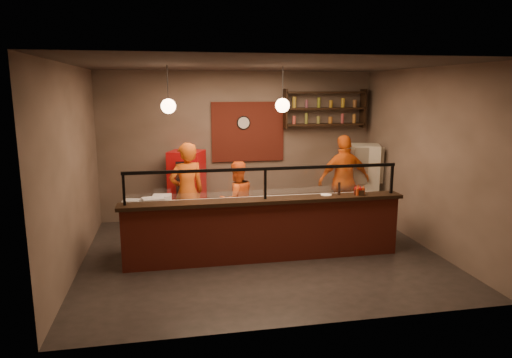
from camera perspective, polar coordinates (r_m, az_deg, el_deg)
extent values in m
plane|color=black|center=(8.05, 0.67, -9.34)|extent=(6.00, 6.00, 0.00)
plane|color=#38302B|center=(7.55, 0.73, 14.04)|extent=(6.00, 6.00, 0.00)
plane|color=#726054|center=(10.08, -2.16, 4.21)|extent=(6.00, 0.00, 6.00)
plane|color=#726054|center=(7.63, -21.95, 1.14)|extent=(0.00, 5.00, 5.00)
plane|color=#726054|center=(8.74, 20.36, 2.44)|extent=(0.00, 5.00, 5.00)
plane|color=#726054|center=(5.26, 6.18, -2.35)|extent=(6.00, 0.00, 6.00)
cube|color=maroon|center=(10.05, -1.01, 5.92)|extent=(1.60, 0.04, 1.30)
cube|color=maroon|center=(7.61, 1.14, -6.60)|extent=(4.60, 0.25, 1.00)
cube|color=black|center=(7.46, 1.15, -2.72)|extent=(4.70, 0.37, 0.06)
cube|color=gray|center=(8.10, 0.40, -6.04)|extent=(4.60, 0.75, 0.85)
cube|color=white|center=(7.98, 0.40, -2.95)|extent=(4.60, 0.75, 0.05)
cube|color=white|center=(7.40, 1.16, -0.62)|extent=(4.40, 0.02, 0.50)
cube|color=black|center=(7.36, 1.17, 1.29)|extent=(4.50, 0.05, 0.05)
cube|color=black|center=(7.28, -16.20, -1.27)|extent=(0.04, 0.04, 0.50)
cube|color=black|center=(7.40, 1.16, -0.62)|extent=(0.04, 0.04, 0.50)
cube|color=black|center=(8.15, 16.61, 0.01)|extent=(0.04, 0.04, 0.50)
cube|color=black|center=(10.32, 8.54, 6.77)|extent=(1.80, 0.28, 0.04)
cube|color=black|center=(10.30, 8.59, 8.71)|extent=(1.80, 0.28, 0.04)
cube|color=black|center=(10.29, 8.65, 10.66)|extent=(1.80, 0.28, 0.04)
cube|color=black|center=(10.03, 3.68, 8.75)|extent=(0.04, 0.28, 0.85)
cube|color=black|center=(10.63, 13.23, 8.62)|extent=(0.04, 0.28, 0.85)
cylinder|color=black|center=(10.00, -1.58, 7.04)|extent=(0.30, 0.04, 0.30)
cylinder|color=black|center=(7.59, -11.00, 11.56)|extent=(0.01, 0.01, 0.60)
sphere|color=#FFC38C|center=(7.59, -10.90, 8.92)|extent=(0.24, 0.24, 0.24)
cylinder|color=black|center=(7.82, 3.36, 11.73)|extent=(0.01, 0.01, 0.60)
sphere|color=#FFC38C|center=(7.83, 3.33, 9.17)|extent=(0.24, 0.24, 0.24)
imported|color=#C45112|center=(8.58, -8.62, -1.67)|extent=(0.79, 0.65, 1.87)
imported|color=#E35515|center=(8.66, -2.44, -2.68)|extent=(0.86, 0.75, 1.50)
imported|color=orange|center=(9.61, 10.94, -0.24)|extent=(1.14, 0.53, 1.91)
cube|color=beige|center=(10.23, 13.08, -0.38)|extent=(0.86, 0.84, 1.65)
cube|color=red|center=(9.76, -8.59, -1.04)|extent=(0.84, 0.81, 1.56)
cylinder|color=beige|center=(8.01, 1.22, -2.66)|extent=(0.47, 0.47, 0.01)
cube|color=silver|center=(7.70, -12.73, -2.93)|extent=(0.39, 0.34, 0.17)
cube|color=silver|center=(7.94, -11.66, -2.50)|extent=(0.33, 0.27, 0.15)
cube|color=silver|center=(7.79, -15.26, -3.01)|extent=(0.31, 0.28, 0.13)
cylinder|color=gold|center=(7.78, -7.22, -2.99)|extent=(0.35, 0.16, 0.06)
cube|color=black|center=(7.92, 12.80, -1.62)|extent=(0.20, 0.18, 0.09)
cylinder|color=black|center=(7.87, 10.35, -1.16)|extent=(0.05, 0.05, 0.21)
cylinder|color=white|center=(7.80, 8.77, -1.97)|extent=(0.21, 0.21, 0.01)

